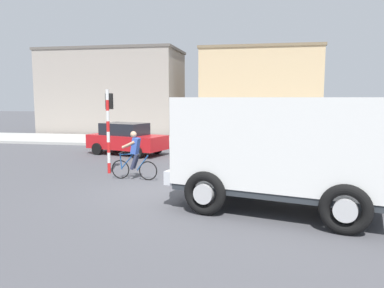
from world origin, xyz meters
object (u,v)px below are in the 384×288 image
(truck_foreground, at_px, (281,146))
(pedestrian_near_kerb, at_px, (277,139))
(traffic_light_pole, at_px, (109,119))
(car_red_near, at_px, (126,138))
(cyclist, at_px, (134,155))
(car_white_mid, at_px, (301,140))

(truck_foreground, height_order, pedestrian_near_kerb, truck_foreground)
(traffic_light_pole, relative_size, car_red_near, 0.74)
(truck_foreground, distance_m, pedestrian_near_kerb, 9.18)
(cyclist, bearing_deg, car_red_near, 113.26)
(cyclist, height_order, traffic_light_pole, traffic_light_pole)
(car_white_mid, distance_m, pedestrian_near_kerb, 1.19)
(car_red_near, bearing_deg, car_white_mid, 5.46)
(traffic_light_pole, bearing_deg, truck_foreground, -30.34)
(cyclist, xyz_separation_m, pedestrian_near_kerb, (5.09, 6.45, -0.02))
(truck_foreground, height_order, car_red_near, truck_foreground)
(car_red_near, height_order, car_white_mid, same)
(cyclist, xyz_separation_m, car_red_near, (-2.42, 5.63, -0.05))
(truck_foreground, bearing_deg, traffic_light_pole, 149.66)
(traffic_light_pole, xyz_separation_m, car_white_mid, (7.63, 5.49, -1.25))
(traffic_light_pole, bearing_deg, pedestrian_near_kerb, 40.36)
(car_red_near, bearing_deg, cyclist, -66.74)
(car_white_mid, relative_size, pedestrian_near_kerb, 2.65)
(car_red_near, xyz_separation_m, pedestrian_near_kerb, (7.51, 0.82, 0.03))
(traffic_light_pole, distance_m, pedestrian_near_kerb, 8.54)
(truck_foreground, xyz_separation_m, car_red_near, (-7.34, 8.32, -0.85))
(car_white_mid, xyz_separation_m, pedestrian_near_kerb, (-1.19, -0.01, 0.03))
(traffic_light_pole, relative_size, car_white_mid, 0.75)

